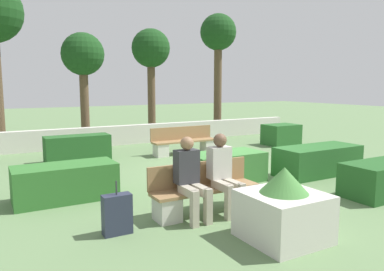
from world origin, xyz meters
name	(u,v)px	position (x,y,z in m)	size (l,w,h in m)	color
ground_plane	(222,173)	(0.00, 0.00, 0.00)	(60.00, 60.00, 0.00)	#607F51
perimeter_wall	(140,134)	(0.00, 5.42, 0.34)	(13.43, 0.30, 0.69)	beige
bench_front	(205,194)	(-1.86, -2.24, 0.32)	(1.90, 0.49, 0.83)	#937047
bench_left_side	(184,143)	(0.40, 2.68, 0.33)	(2.11, 0.49, 0.83)	#937047
person_seated_man	(223,170)	(-1.59, -2.38, 0.73)	(0.38, 0.63, 1.33)	#B2A893
person_seated_woman	(190,175)	(-2.22, -2.38, 0.73)	(0.38, 0.63, 1.32)	#B2A893
hedge_block_near_left	(318,160)	(1.92, -1.25, 0.34)	(2.14, 0.90, 0.68)	#286028
hedge_block_near_right	(281,135)	(4.28, 2.56, 0.37)	(1.20, 0.87, 0.73)	#286028
hedge_block_mid_left	(78,149)	(-2.76, 3.10, 0.37)	(1.75, 0.64, 0.74)	#235623
hedge_block_far_left	(65,182)	(-3.76, -0.37, 0.34)	(1.84, 0.81, 0.67)	#33702D
hedge_block_far_right	(226,167)	(-0.40, -0.73, 0.33)	(1.70, 0.88, 0.66)	#3D7A38
planter_corner_left	(283,210)	(-1.50, -3.72, 0.43)	(1.03, 1.03, 1.03)	beige
suitcase	(117,214)	(-3.44, -2.41, 0.29)	(0.41, 0.19, 0.79)	#282D42
tree_center_left	(83,58)	(-1.67, 6.66, 3.12)	(1.55, 1.55, 4.03)	brown
tree_center_right	(151,52)	(1.19, 7.03, 3.47)	(1.58, 1.58, 4.42)	brown
tree_rightmost	(218,38)	(4.31, 6.77, 4.19)	(1.60, 1.60, 5.25)	brown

